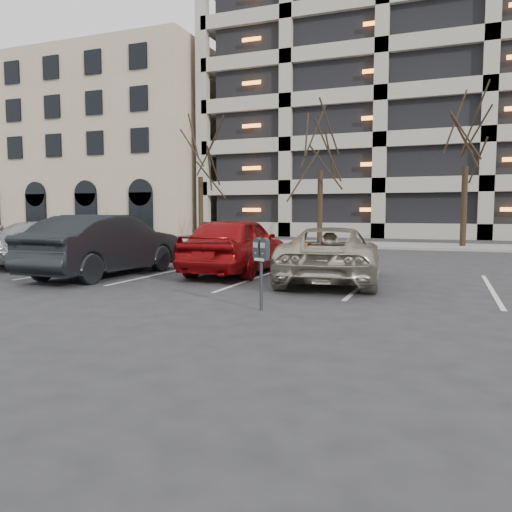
% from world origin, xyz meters
% --- Properties ---
extents(ground, '(140.00, 140.00, 0.00)m').
position_xyz_m(ground, '(0.00, 0.00, 0.00)').
color(ground, '#28282B').
rests_on(ground, ground).
extents(sidewalk, '(80.00, 4.00, 0.12)m').
position_xyz_m(sidewalk, '(0.00, 16.00, 0.06)').
color(sidewalk, gray).
rests_on(sidewalk, ground).
extents(stall_lines, '(16.90, 5.20, 0.00)m').
position_xyz_m(stall_lines, '(-1.40, 2.30, 0.01)').
color(stall_lines, silver).
rests_on(stall_lines, ground).
extents(office_building, '(26.00, 16.20, 15.00)m').
position_xyz_m(office_building, '(-28.00, 29.92, 7.49)').
color(office_building, tan).
rests_on(office_building, ground).
extents(tree_a, '(3.66, 3.66, 8.32)m').
position_xyz_m(tree_a, '(-10.00, 16.00, 6.01)').
color(tree_a, black).
rests_on(tree_a, ground).
extents(tree_b, '(3.83, 3.83, 8.70)m').
position_xyz_m(tree_b, '(-3.00, 16.00, 6.29)').
color(tree_b, black).
rests_on(tree_b, ground).
extents(tree_c, '(3.80, 3.80, 8.64)m').
position_xyz_m(tree_c, '(4.00, 16.00, 6.24)').
color(tree_c, black).
rests_on(tree_c, ground).
extents(parking_meter, '(0.34, 0.23, 1.25)m').
position_xyz_m(parking_meter, '(0.22, -1.71, 0.96)').
color(parking_meter, black).
rests_on(parking_meter, ground).
extents(suv_silver, '(2.87, 5.13, 1.36)m').
position_xyz_m(suv_silver, '(0.58, 2.33, 0.68)').
color(suv_silver, '#B9B29D').
rests_on(suv_silver, ground).
extents(car_red, '(2.06, 4.79, 1.61)m').
position_xyz_m(car_red, '(-2.27, 3.05, 0.81)').
color(car_red, maroon).
rests_on(car_red, ground).
extents(car_dark, '(1.93, 5.07, 1.65)m').
position_xyz_m(car_dark, '(-5.37, 1.33, 0.83)').
color(car_dark, black).
rests_on(car_dark, ground).
extents(car_silver, '(3.41, 5.31, 1.43)m').
position_xyz_m(car_silver, '(-8.56, 3.05, 0.72)').
color(car_silver, '#98999F').
rests_on(car_silver, ground).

